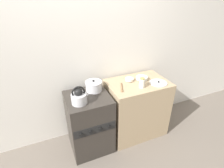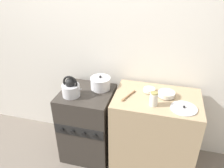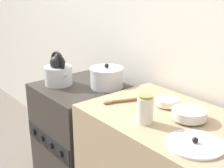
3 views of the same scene
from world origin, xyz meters
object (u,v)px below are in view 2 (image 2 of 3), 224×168
at_px(enamel_bowl, 166,94).
at_px(small_ceramic_bowl, 149,90).
at_px(stove, 88,124).
at_px(loose_pot_lid, 184,108).
at_px(storage_jar, 154,99).
at_px(kettle, 71,88).
at_px(cooking_pot, 100,83).

relative_size(enamel_bowl, small_ceramic_bowl, 1.37).
height_order(stove, small_ceramic_bowl, small_ceramic_bowl).
bearing_deg(loose_pot_lid, small_ceramic_bowl, 146.92).
xyz_separation_m(stove, loose_pot_lid, (0.96, -0.11, 0.45)).
bearing_deg(storage_jar, kettle, 178.46).
bearing_deg(small_ceramic_bowl, loose_pot_lid, -33.08).
bearing_deg(enamel_bowl, cooking_pot, 175.57).
xyz_separation_m(stove, kettle, (-0.12, -0.09, 0.49)).
height_order(small_ceramic_bowl, loose_pot_lid, small_ceramic_bowl).
relative_size(kettle, small_ceramic_bowl, 1.86).
distance_m(small_ceramic_bowl, storage_jar, 0.24).
distance_m(stove, small_ceramic_bowl, 0.80).
relative_size(stove, kettle, 3.72).
distance_m(kettle, loose_pot_lid, 1.08).
height_order(cooking_pot, small_ceramic_bowl, cooking_pot).
bearing_deg(storage_jar, loose_pot_lid, 2.00).
bearing_deg(cooking_pot, storage_jar, -21.96).
bearing_deg(enamel_bowl, small_ceramic_bowl, 164.97).
height_order(enamel_bowl, small_ceramic_bowl, enamel_bowl).
height_order(stove, enamel_bowl, enamel_bowl).
relative_size(enamel_bowl, loose_pot_lid, 0.69).
xyz_separation_m(cooking_pot, enamel_bowl, (0.68, -0.05, 0.00)).
xyz_separation_m(cooking_pot, small_ceramic_bowl, (0.51, -0.01, -0.00)).
height_order(cooking_pot, enamel_bowl, cooking_pot).
relative_size(cooking_pot, enamel_bowl, 1.31).
distance_m(stove, loose_pot_lid, 1.07).
distance_m(stove, cooking_pot, 0.50).
relative_size(small_ceramic_bowl, storage_jar, 0.90).
xyz_separation_m(stove, storage_jar, (0.70, -0.12, 0.51)).
distance_m(small_ceramic_bowl, loose_pot_lid, 0.39).
bearing_deg(kettle, cooking_pot, 41.04).
xyz_separation_m(kettle, loose_pot_lid, (1.08, -0.01, -0.04)).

